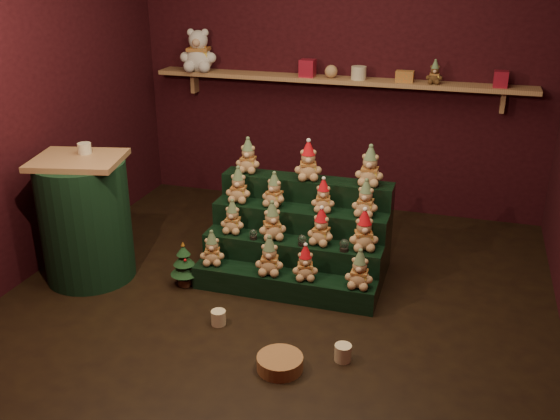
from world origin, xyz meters
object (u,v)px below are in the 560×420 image
(snow_globe_b, at_px, (302,240))
(mug_right, at_px, (343,353))
(mini_christmas_tree, at_px, (184,264))
(mug_left, at_px, (219,318))
(brown_bear, at_px, (435,72))
(wicker_basket, at_px, (280,363))
(side_table, at_px, (85,219))
(white_bear, at_px, (198,45))
(snow_globe_a, at_px, (253,234))
(snow_globe_c, at_px, (344,245))
(riser_tier_front, at_px, (283,285))

(snow_globe_b, relative_size, mug_right, 0.78)
(mini_christmas_tree, xyz_separation_m, mug_left, (0.46, -0.45, -0.13))
(mini_christmas_tree, distance_m, brown_bear, 2.79)
(snow_globe_b, distance_m, wicker_basket, 1.11)
(mug_left, relative_size, wicker_basket, 0.36)
(side_table, distance_m, wicker_basket, 2.00)
(white_bear, xyz_separation_m, brown_bear, (2.28, 0.00, -0.15))
(side_table, relative_size, mini_christmas_tree, 2.68)
(brown_bear, bearing_deg, snow_globe_b, -118.12)
(snow_globe_a, relative_size, brown_bear, 0.39)
(side_table, bearing_deg, brown_bear, 26.09)
(snow_globe_c, bearing_deg, mug_left, -137.64)
(mug_left, bearing_deg, wicker_basket, -33.01)
(snow_globe_a, distance_m, snow_globe_c, 0.71)
(snow_globe_c, height_order, mini_christmas_tree, snow_globe_c)
(snow_globe_a, height_order, side_table, side_table)
(wicker_basket, bearing_deg, mug_left, 146.99)
(mug_right, bearing_deg, wicker_basket, -149.74)
(mini_christmas_tree, xyz_separation_m, mug_right, (1.38, -0.60, -0.13))
(snow_globe_a, distance_m, mini_christmas_tree, 0.58)
(snow_globe_a, distance_m, mug_left, 0.76)
(mini_christmas_tree, relative_size, white_bear, 0.72)
(riser_tier_front, distance_m, snow_globe_b, 0.37)
(white_bear, bearing_deg, brown_bear, -9.67)
(mug_left, height_order, mug_right, mug_right)
(brown_bear, bearing_deg, mini_christmas_tree, -134.48)
(wicker_basket, bearing_deg, snow_globe_c, 80.25)
(mini_christmas_tree, bearing_deg, riser_tier_front, 4.94)
(white_bear, bearing_deg, mini_christmas_tree, -80.80)
(riser_tier_front, relative_size, mini_christmas_tree, 3.78)
(snow_globe_c, distance_m, mug_left, 1.06)
(snow_globe_b, xyz_separation_m, mug_left, (-0.41, -0.67, -0.35))
(snow_globe_a, xyz_separation_m, side_table, (-1.27, -0.31, 0.09))
(snow_globe_a, bearing_deg, brown_bear, 55.13)
(riser_tier_front, xyz_separation_m, mug_right, (0.60, -0.67, -0.04))
(riser_tier_front, relative_size, snow_globe_a, 17.51)
(snow_globe_c, xyz_separation_m, mug_right, (0.18, -0.83, -0.35))
(riser_tier_front, distance_m, mug_right, 0.90)
(wicker_basket, distance_m, brown_bear, 3.08)
(riser_tier_front, xyz_separation_m, mug_left, (-0.32, -0.51, -0.04))
(riser_tier_front, xyz_separation_m, mini_christmas_tree, (-0.78, -0.07, 0.09))
(snow_globe_c, distance_m, mug_right, 0.92)
(riser_tier_front, height_order, side_table, side_table)
(riser_tier_front, xyz_separation_m, snow_globe_b, (0.10, 0.16, 0.31))
(snow_globe_a, height_order, mini_christmas_tree, snow_globe_a)
(side_table, xyz_separation_m, mug_left, (1.25, -0.37, -0.44))
(wicker_basket, height_order, white_bear, white_bear)
(snow_globe_c, bearing_deg, brown_bear, 75.11)
(riser_tier_front, bearing_deg, snow_globe_a, 151.14)
(mug_right, bearing_deg, snow_globe_a, 136.95)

